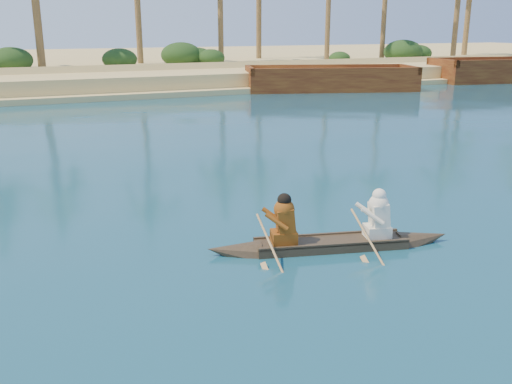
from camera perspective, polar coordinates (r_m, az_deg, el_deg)
name	(u,v)px	position (r m, az deg, el deg)	size (l,w,h in m)	color
ground	(479,168)	(19.78, 21.41, 2.25)	(160.00, 160.00, 0.00)	#0C384F
sandy_embankment	(142,65)	(61.97, -11.33, 12.38)	(150.00, 51.00, 1.50)	#D1BA76
shrub_cluster	(186,68)	(47.09, -7.02, 12.25)	(100.00, 6.00, 2.40)	#1B3914
canoe	(331,236)	(11.83, 7.51, -4.36)	(5.13, 1.92, 1.41)	#3E3022
barge_mid	(331,80)	(41.63, 7.47, 11.02)	(12.49, 7.35, 1.98)	brown
barge_right	(511,71)	(52.82, 24.16, 10.94)	(13.80, 6.71, 2.20)	brown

